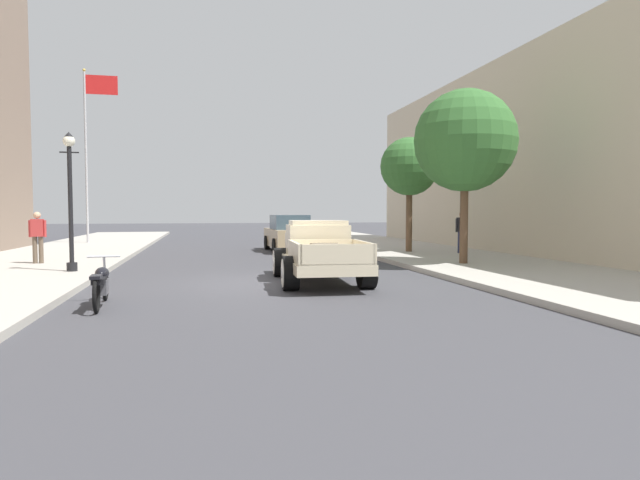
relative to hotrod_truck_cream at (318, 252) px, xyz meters
name	(u,v)px	position (x,y,z in m)	size (l,w,h in m)	color
ground_plane	(274,282)	(-1.17, -0.07, -0.75)	(140.00, 140.00, 0.00)	#3D3D42
sidewalk_right	(528,273)	(6.08, -0.07, -0.68)	(5.50, 64.00, 0.15)	#ADA89E
building_right_storefront	(631,159)	(14.83, 5.98, 3.26)	(12.00, 28.00, 8.03)	beige
hotrod_truck_cream	(318,252)	(0.00, 0.00, 0.00)	(2.35, 5.01, 1.58)	beige
motorcycle_parked	(101,284)	(-4.84, -2.86, -0.31)	(0.62, 2.12, 0.93)	black
car_background_tan	(289,234)	(0.88, 10.51, 0.01)	(1.95, 4.34, 1.65)	tan
pedestrian_sidewalk_left	(38,234)	(-8.11, 5.02, 0.33)	(0.53, 0.22, 1.65)	brown
pedestrian_sidewalk_right	(462,230)	(7.14, 6.08, 0.33)	(0.53, 0.22, 1.65)	#232847
street_lamp_near	(70,191)	(-6.52, 2.36, 1.63)	(0.50, 0.32, 3.85)	black
flagpole	(90,137)	(-8.75, 16.99, 5.02)	(1.74, 0.16, 9.16)	#B2B2B7
street_tree_nearest	(465,141)	(5.24, 2.18, 3.29)	(3.24, 3.24, 5.53)	brown
street_tree_second	(409,167)	(5.41, 7.36, 2.88)	(2.40, 2.40, 4.72)	brown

